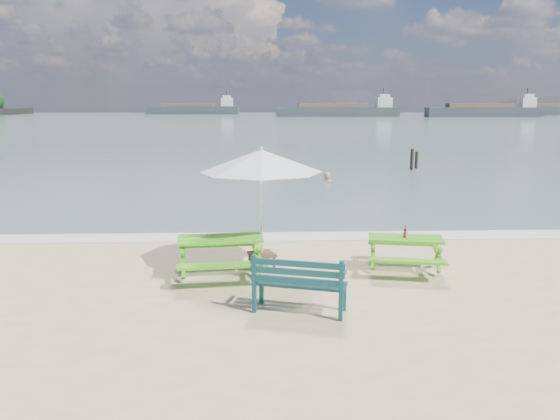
{
  "coord_description": "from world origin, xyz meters",
  "views": [
    {
      "loc": [
        -0.62,
        -8.66,
        3.32
      ],
      "look_at": [
        -0.2,
        3.0,
        1.0
      ],
      "focal_mm": 35.0,
      "sensor_mm": 36.0,
      "label": 1
    }
  ],
  "objects_px": {
    "picnic_table_right": "(405,255)",
    "side_table": "(262,260)",
    "park_bench": "(300,295)",
    "beer_bottle": "(405,233)",
    "picnic_table_left": "(220,258)",
    "patio_umbrella": "(261,161)",
    "swimmer": "(327,192)"
  },
  "relations": [
    {
      "from": "picnic_table_right",
      "to": "side_table",
      "type": "bearing_deg",
      "value": 174.22
    },
    {
      "from": "side_table",
      "to": "patio_umbrella",
      "type": "height_order",
      "value": "patio_umbrella"
    },
    {
      "from": "side_table",
      "to": "patio_umbrella",
      "type": "relative_size",
      "value": 0.2
    },
    {
      "from": "picnic_table_left",
      "to": "side_table",
      "type": "relative_size",
      "value": 3.2
    },
    {
      "from": "picnic_table_left",
      "to": "side_table",
      "type": "xyz_separation_m",
      "value": [
        0.8,
        0.51,
        -0.21
      ]
    },
    {
      "from": "picnic_table_left",
      "to": "side_table",
      "type": "distance_m",
      "value": 0.97
    },
    {
      "from": "patio_umbrella",
      "to": "side_table",
      "type": "bearing_deg",
      "value": 135.0
    },
    {
      "from": "picnic_table_left",
      "to": "patio_umbrella",
      "type": "xyz_separation_m",
      "value": [
        0.8,
        0.51,
        1.81
      ]
    },
    {
      "from": "picnic_table_left",
      "to": "beer_bottle",
      "type": "height_order",
      "value": "beer_bottle"
    },
    {
      "from": "picnic_table_left",
      "to": "picnic_table_right",
      "type": "xyz_separation_m",
      "value": [
        3.64,
        0.22,
        -0.04
      ]
    },
    {
      "from": "picnic_table_left",
      "to": "picnic_table_right",
      "type": "bearing_deg",
      "value": 3.41
    },
    {
      "from": "picnic_table_left",
      "to": "picnic_table_right",
      "type": "height_order",
      "value": "picnic_table_left"
    },
    {
      "from": "beer_bottle",
      "to": "park_bench",
      "type": "bearing_deg",
      "value": -137.18
    },
    {
      "from": "side_table",
      "to": "swimmer",
      "type": "relative_size",
      "value": 0.35
    },
    {
      "from": "picnic_table_right",
      "to": "park_bench",
      "type": "relative_size",
      "value": 1.17
    },
    {
      "from": "side_table",
      "to": "swimmer",
      "type": "bearing_deg",
      "value": 77.18
    },
    {
      "from": "swimmer",
      "to": "picnic_table_left",
      "type": "bearing_deg",
      "value": -105.66
    },
    {
      "from": "picnic_table_left",
      "to": "picnic_table_right",
      "type": "relative_size",
      "value": 1.07
    },
    {
      "from": "side_table",
      "to": "picnic_table_left",
      "type": "bearing_deg",
      "value": -147.66
    },
    {
      "from": "patio_umbrella",
      "to": "beer_bottle",
      "type": "height_order",
      "value": "patio_umbrella"
    },
    {
      "from": "picnic_table_right",
      "to": "beer_bottle",
      "type": "relative_size",
      "value": 7.36
    },
    {
      "from": "park_bench",
      "to": "beer_bottle",
      "type": "xyz_separation_m",
      "value": [
        2.23,
        2.06,
        0.49
      ]
    },
    {
      "from": "picnic_table_left",
      "to": "park_bench",
      "type": "distance_m",
      "value": 2.33
    },
    {
      "from": "picnic_table_right",
      "to": "picnic_table_left",
      "type": "bearing_deg",
      "value": -176.59
    },
    {
      "from": "picnic_table_right",
      "to": "park_bench",
      "type": "xyz_separation_m",
      "value": [
        -2.25,
        -2.08,
        -0.05
      ]
    },
    {
      "from": "patio_umbrella",
      "to": "picnic_table_left",
      "type": "bearing_deg",
      "value": -147.66
    },
    {
      "from": "beer_bottle",
      "to": "swimmer",
      "type": "bearing_deg",
      "value": 89.96
    },
    {
      "from": "picnic_table_right",
      "to": "park_bench",
      "type": "height_order",
      "value": "park_bench"
    },
    {
      "from": "park_bench",
      "to": "side_table",
      "type": "xyz_separation_m",
      "value": [
        -0.6,
        2.37,
        -0.12
      ]
    },
    {
      "from": "park_bench",
      "to": "beer_bottle",
      "type": "height_order",
      "value": "beer_bottle"
    },
    {
      "from": "park_bench",
      "to": "beer_bottle",
      "type": "bearing_deg",
      "value": 42.82
    },
    {
      "from": "patio_umbrella",
      "to": "picnic_table_right",
      "type": "bearing_deg",
      "value": -5.78
    }
  ]
}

